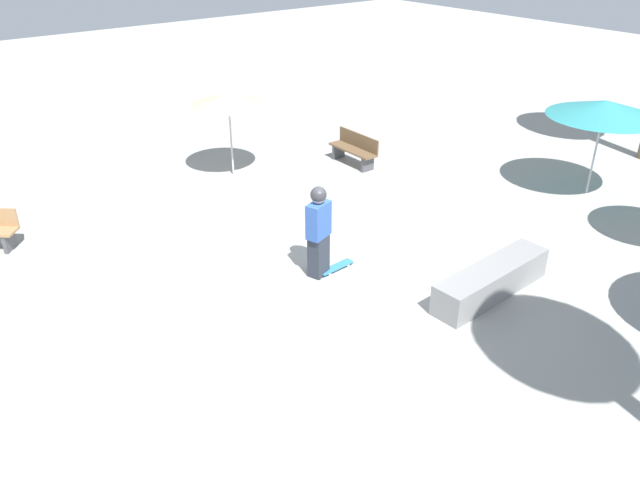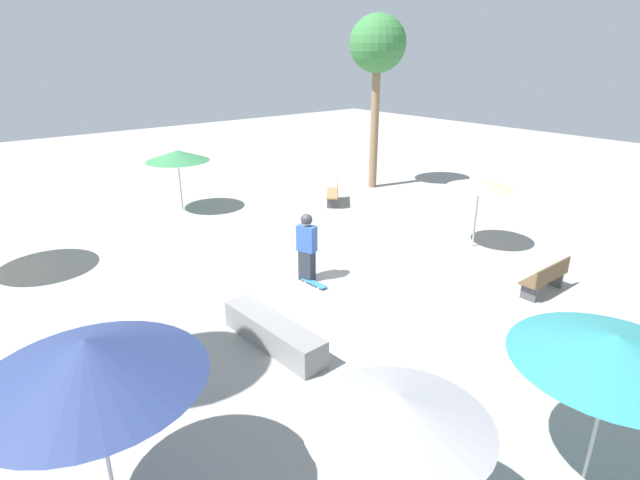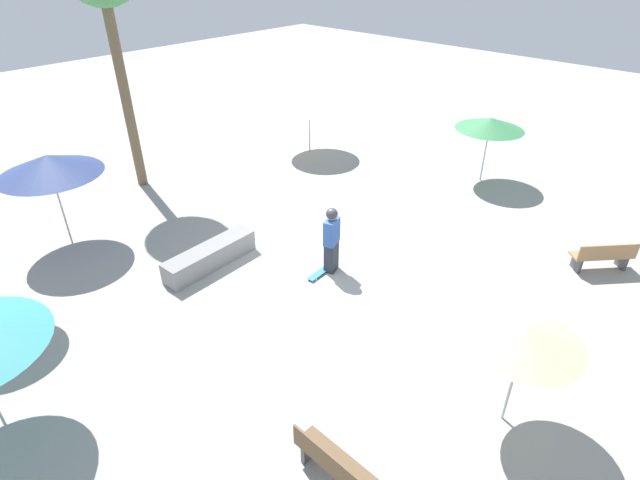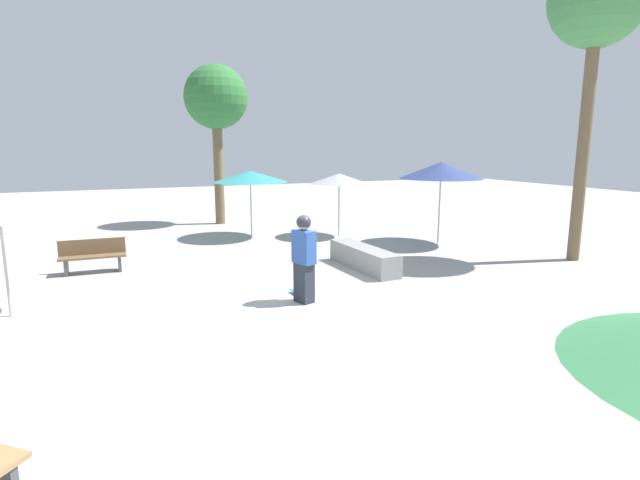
# 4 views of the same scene
# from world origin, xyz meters

# --- Properties ---
(ground_plane) EXTENTS (60.00, 60.00, 0.00)m
(ground_plane) POSITION_xyz_m (0.00, 0.00, 0.00)
(ground_plane) COLOR #9E9E99
(skater_main) EXTENTS (0.41, 0.55, 1.84)m
(skater_main) POSITION_xyz_m (0.27, 0.41, 0.99)
(skater_main) COLOR #282D38
(skater_main) RESTS_ON ground_plane
(skateboard) EXTENTS (0.25, 0.81, 0.07)m
(skateboard) POSITION_xyz_m (0.20, 0.03, 0.06)
(skateboard) COLOR teal
(skateboard) RESTS_ON ground_plane
(concrete_ledge) EXTENTS (0.73, 2.72, 0.58)m
(concrete_ledge) POSITION_xyz_m (-2.22, -1.63, 0.29)
(concrete_ledge) COLOR gray
(concrete_ledge) RESTS_ON ground_plane
(bench_near) EXTENTS (1.61, 0.46, 0.85)m
(bench_near) POSITION_xyz_m (4.34, -4.03, 0.43)
(bench_near) COLOR #47474C
(bench_near) RESTS_ON ground_plane
(shade_umbrella_tan) EXTENTS (1.96, 1.96, 2.18)m
(shade_umbrella_tan) POSITION_xyz_m (5.75, -0.99, 2.03)
(shade_umbrella_tan) COLOR #B7B7BC
(shade_umbrella_tan) RESTS_ON ground_plane
(shade_umbrella_teal) EXTENTS (2.62, 2.62, 2.34)m
(shade_umbrella_teal) POSITION_xyz_m (-0.75, -7.29, 2.14)
(shade_umbrella_teal) COLOR #B7B7BC
(shade_umbrella_teal) RESTS_ON ground_plane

